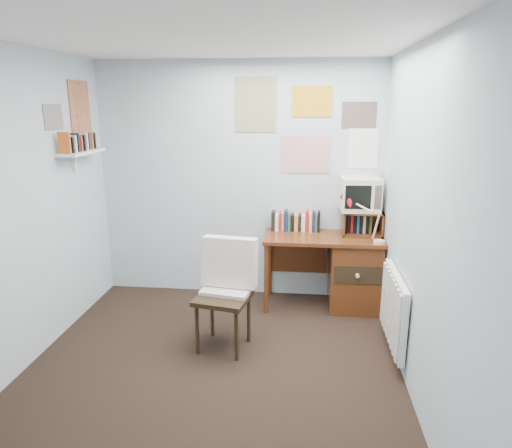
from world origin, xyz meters
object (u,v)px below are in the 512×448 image
at_px(radiator, 394,309).
at_px(wall_shelf, 81,152).
at_px(tv_riser, 362,222).
at_px(desk, 349,270).
at_px(crt_tv, 360,192).
at_px(desk_lamp, 380,223).
at_px(desk_chair, 223,298).

bearing_deg(radiator, wall_shelf, 169.11).
distance_m(tv_riser, radiator, 1.15).
bearing_deg(wall_shelf, desk, 8.40).
bearing_deg(tv_riser, desk, -137.04).
bearing_deg(crt_tv, wall_shelf, -172.38).
bearing_deg(wall_shelf, desk_lamp, 3.59).
height_order(desk_lamp, crt_tv, crt_tv).
xyz_separation_m(desk_lamp, crt_tv, (-0.17, 0.33, 0.23)).
height_order(crt_tv, wall_shelf, wall_shelf).
relative_size(desk, desk_chair, 1.30).
xyz_separation_m(desk_lamp, radiator, (0.04, -0.73, -0.54)).
bearing_deg(wall_shelf, crt_tv, 10.87).
height_order(desk_chair, tv_riser, tv_riser).
relative_size(desk_chair, radiator, 1.16).
distance_m(desk, tv_riser, 0.51).
height_order(desk, radiator, desk).
bearing_deg(desk, radiator, -72.76).
relative_size(desk_chair, tv_riser, 2.31).
relative_size(desk_chair, desk_lamp, 2.28).
relative_size(desk_lamp, tv_riser, 1.01).
height_order(desk, wall_shelf, wall_shelf).
bearing_deg(desk_lamp, desk_chair, -134.56).
distance_m(radiator, wall_shelf, 3.15).
bearing_deg(tv_riser, radiator, -80.72).
height_order(desk, tv_riser, tv_riser).
xyz_separation_m(desk, radiator, (0.29, -0.93, 0.01)).
xyz_separation_m(tv_riser, radiator, (0.17, -1.04, -0.47)).
bearing_deg(radiator, desk, 107.24).
relative_size(crt_tv, radiator, 0.48).
distance_m(desk_chair, tv_riser, 1.70).
relative_size(desk_chair, crt_tv, 2.41).
relative_size(tv_riser, crt_tv, 1.04).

